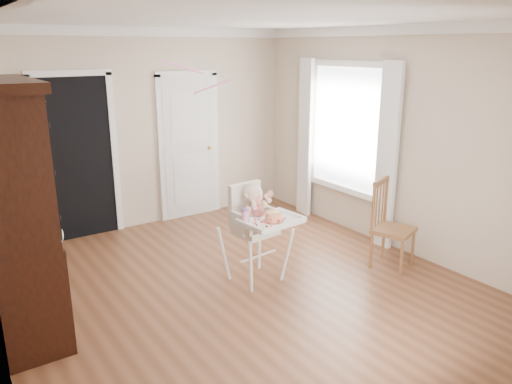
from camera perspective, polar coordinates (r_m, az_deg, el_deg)
floor at (r=5.34m, az=-1.76°, el=-11.10°), size 5.00×5.00×0.00m
ceiling at (r=4.74m, az=-2.06°, el=19.25°), size 5.00×5.00×0.00m
wall_back at (r=7.06m, az=-12.94°, el=6.91°), size 4.50×0.00×4.50m
wall_right at (r=6.34m, az=15.62°, el=5.67°), size 0.00×5.00×5.00m
crown_molding at (r=4.74m, az=-2.05°, el=18.53°), size 4.50×5.00×0.12m
doorway at (r=6.82m, az=-19.79°, el=3.96°), size 1.06×0.05×2.22m
closet_door at (r=7.38m, az=-7.65°, el=5.00°), size 0.96×0.09×2.13m
window_right at (r=6.83m, az=10.07°, el=6.22°), size 0.13×1.84×2.30m
high_chair at (r=5.28m, az=-0.04°, el=-3.45°), size 0.68×0.82×1.08m
baby at (r=5.25m, az=-0.21°, el=-1.77°), size 0.33×0.24×0.48m
cake at (r=5.04m, az=2.01°, el=-2.84°), size 0.22×0.22×0.10m
sippy_cup at (r=5.01m, az=-1.23°, el=-2.61°), size 0.08×0.08×0.18m
china_cabinet at (r=4.65m, az=-25.98°, el=-2.23°), size 0.58×1.31×2.21m
dining_chair at (r=5.89m, az=15.17°, el=-3.93°), size 0.53×0.53×1.02m
streamer at (r=5.41m, az=-8.46°, el=13.99°), size 0.33×0.40×0.15m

